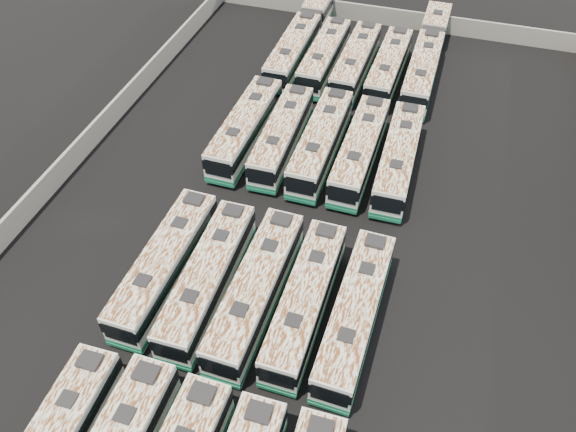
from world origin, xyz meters
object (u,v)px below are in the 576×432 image
object	(u,v)px
bus_midfront_left	(208,278)
bus_back_right	(388,67)
bus_midfront_far_left	(165,264)
bus_midback_left	(282,136)
bus_midfront_far_right	(355,314)
bus_midback_center	(321,142)
bus_back_left	(324,57)
bus_midback_far_right	(399,158)
bus_midfront_center	(256,290)
bus_back_far_left	(302,37)
bus_back_center	(356,62)
bus_midfront_right	(305,301)
bus_midback_right	(360,150)
bus_back_far_right	(427,56)
bus_midback_far_left	(246,128)

from	to	relation	value
bus_midfront_left	bus_back_right	size ratio (longest dim) A/B	1.01
bus_midfront_far_left	bus_midback_left	world-z (taller)	bus_midfront_far_left
bus_midfront_left	bus_midback_left	world-z (taller)	bus_midfront_left
bus_midfront_far_right	bus_midback_center	xyz separation A→B (m)	(-7.05, 17.17, 0.06)
bus_back_left	bus_midback_far_right	bearing A→B (deg)	-53.39
bus_midback_center	bus_midback_far_right	size ratio (longest dim) A/B	1.02
bus_midfront_center	bus_midfront_far_right	xyz separation A→B (m)	(7.02, 0.17, -0.06)
bus_midfront_far_left	bus_back_far_left	world-z (taller)	bus_back_far_left
bus_midfront_far_left	bus_back_center	size ratio (longest dim) A/B	1.00
bus_midfront_right	bus_back_left	size ratio (longest dim) A/B	0.99
bus_midback_center	bus_midback_right	size ratio (longest dim) A/B	1.02
bus_midfront_far_left	bus_midback_left	bearing A→B (deg)	79.43
bus_midfront_left	bus_back_right	distance (m)	32.70
bus_midfront_center	bus_midback_far_right	distance (m)	18.67
bus_back_left	bus_back_far_right	distance (m)	11.23
bus_back_right	bus_midback_right	bearing A→B (deg)	-88.13
bus_back_center	bus_back_far_right	distance (m)	7.98
bus_midback_center	bus_midfront_left	bearing A→B (deg)	-101.56
bus_midfront_left	bus_midback_left	size ratio (longest dim) A/B	1.02
bus_midback_left	bus_back_right	distance (m)	16.30
bus_back_left	bus_midback_right	bearing A→B (deg)	-63.28
bus_midfront_center	bus_back_right	size ratio (longest dim) A/B	1.04
bus_back_center	bus_midfront_far_right	bearing A→B (deg)	-76.42
bus_midback_right	bus_back_center	xyz separation A→B (m)	(-3.67, 14.63, -0.01)
bus_midfront_far_left	bus_back_far_right	xyz separation A→B (m)	(14.16, 35.22, 0.02)
bus_midfront_far_right	bus_back_center	bearing A→B (deg)	103.95
bus_midback_left	bus_back_far_right	bearing A→B (deg)	58.07
bus_midfront_left	bus_midfront_right	world-z (taller)	bus_midfront_left
bus_midback_right	bus_midfront_center	bearing A→B (deg)	-101.08
bus_midback_far_right	bus_back_far_right	distance (m)	18.18
bus_midfront_left	bus_back_center	bearing A→B (deg)	82.67
bus_midback_center	bus_midfront_center	bearing A→B (deg)	-89.79
bus_midfront_far_left	bus_midfront_left	world-z (taller)	bus_midfront_far_left
bus_midfront_center	bus_back_right	xyz separation A→B (m)	(3.49, 31.91, -0.08)
bus_back_right	bus_back_left	bearing A→B (deg)	-178.91
bus_midfront_left	bus_back_far_right	xyz separation A→B (m)	(10.69, 35.47, 0.03)
bus_midfront_far_left	bus_midfront_far_right	distance (m)	14.10
bus_midfront_right	bus_back_left	distance (m)	32.51
bus_midback_far_left	bus_midback_left	xyz separation A→B (m)	(3.57, -0.03, -0.07)
bus_back_far_left	bus_midfront_center	bearing A→B (deg)	-78.90
bus_midback_left	bus_midfront_far_right	bearing A→B (deg)	-59.27
bus_midback_far_left	bus_midback_left	world-z (taller)	bus_midback_far_left
bus_midback_far_right	bus_back_far_right	size ratio (longest dim) A/B	0.64
bus_midfront_far_right	bus_back_far_left	bearing A→B (deg)	113.25
bus_midfront_far_left	bus_midfront_right	size ratio (longest dim) A/B	1.02
bus_midback_left	bus_midback_center	bearing A→B (deg)	-0.24
bus_midback_center	bus_back_center	size ratio (longest dim) A/B	1.02
bus_midfront_right	bus_back_far_right	xyz separation A→B (m)	(3.58, 35.23, 0.06)
bus_midfront_center	bus_back_far_right	distance (m)	36.16
bus_midback_left	bus_back_far_left	xyz separation A→B (m)	(-3.44, 18.08, 0.07)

